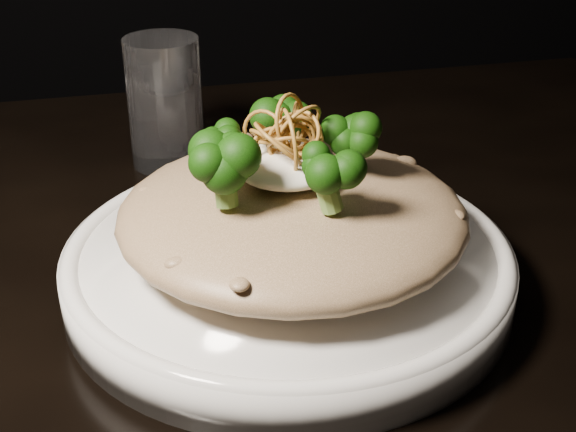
% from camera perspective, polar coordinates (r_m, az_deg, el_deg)
% --- Properties ---
extents(table, '(1.10, 0.80, 0.75)m').
position_cam_1_polar(table, '(0.62, -7.34, -10.77)').
color(table, black).
rests_on(table, ground).
extents(plate, '(0.30, 0.30, 0.03)m').
position_cam_1_polar(plate, '(0.54, 0.00, -3.67)').
color(plate, white).
rests_on(plate, table).
extents(risotto, '(0.23, 0.23, 0.05)m').
position_cam_1_polar(risotto, '(0.52, 0.31, 0.15)').
color(risotto, brown).
rests_on(risotto, plate).
extents(broccoli, '(0.14, 0.14, 0.05)m').
position_cam_1_polar(broccoli, '(0.50, -0.39, 5.11)').
color(broccoli, black).
rests_on(broccoli, risotto).
extents(cheese, '(0.07, 0.07, 0.02)m').
position_cam_1_polar(cheese, '(0.51, -0.06, 3.63)').
color(cheese, white).
rests_on(cheese, risotto).
extents(shallots, '(0.05, 0.05, 0.03)m').
position_cam_1_polar(shallots, '(0.50, -0.19, 6.56)').
color(shallots, brown).
rests_on(shallots, cheese).
extents(drinking_glass, '(0.07, 0.07, 0.12)m').
position_cam_1_polar(drinking_glass, '(0.72, -8.74, 7.97)').
color(drinking_glass, white).
rests_on(drinking_glass, table).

